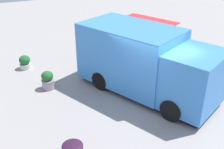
% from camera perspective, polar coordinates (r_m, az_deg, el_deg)
% --- Properties ---
extents(ground_plane, '(40.00, 40.00, 0.00)m').
position_cam_1_polar(ground_plane, '(10.43, 7.63, -5.20)').
color(ground_plane, '#9B9491').
extents(food_truck, '(4.34, 5.89, 2.54)m').
position_cam_1_polar(food_truck, '(10.40, 7.01, 2.47)').
color(food_truck, '#3E86D8').
rests_on(food_truck, ground_plane).
extents(planter_flowering_near, '(0.52, 0.52, 0.65)m').
position_cam_1_polar(planter_flowering_near, '(13.20, -17.96, 2.50)').
color(planter_flowering_near, beige).
rests_on(planter_flowering_near, ground_plane).
extents(planter_flowering_far, '(0.52, 0.52, 0.78)m').
position_cam_1_polar(planter_flowering_far, '(11.16, -13.44, -1.17)').
color(planter_flowering_far, '#9D8B95').
rests_on(planter_flowering_far, ground_plane).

